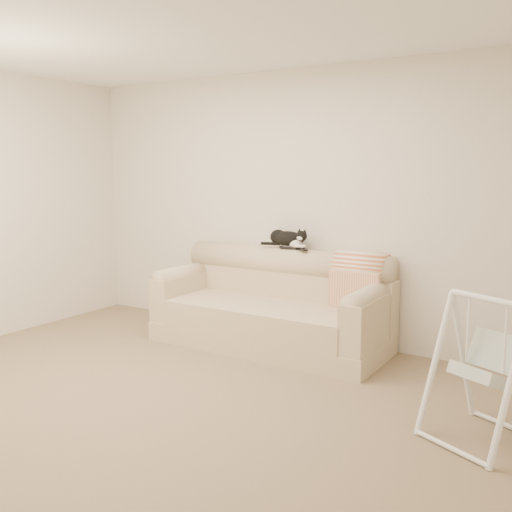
{
  "coord_description": "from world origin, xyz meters",
  "views": [
    {
      "loc": [
        2.62,
        -2.93,
        1.64
      ],
      "look_at": [
        -0.01,
        1.27,
        0.9
      ],
      "focal_mm": 40.0,
      "sensor_mm": 36.0,
      "label": 1
    }
  ],
  "objects": [
    {
      "name": "remote_b",
      "position": [
        0.15,
        1.82,
        0.91
      ],
      "size": [
        0.16,
        0.15,
        0.02
      ],
      "color": "black",
      "rests_on": "sofa"
    },
    {
      "name": "room_shell",
      "position": [
        0.0,
        0.0,
        1.53
      ],
      "size": [
        5.04,
        4.04,
        2.6
      ],
      "color": "beige",
      "rests_on": "ground"
    },
    {
      "name": "sofa",
      "position": [
        -0.04,
        1.62,
        0.35
      ],
      "size": [
        2.2,
        0.93,
        0.9
      ],
      "color": "tan",
      "rests_on": "ground"
    },
    {
      "name": "baby_swing",
      "position": [
        2.04,
        0.62,
        0.45
      ],
      "size": [
        0.75,
        0.77,
        0.91
      ],
      "color": "white",
      "rests_on": "ground"
    },
    {
      "name": "throw_blanket",
      "position": [
        0.74,
        1.84,
        0.72
      ],
      "size": [
        0.47,
        0.38,
        0.58
      ],
      "color": "#CE5C32",
      "rests_on": "sofa"
    },
    {
      "name": "tuxedo_cat",
      "position": [
        -0.03,
        1.87,
        0.99
      ],
      "size": [
        0.49,
        0.19,
        0.19
      ],
      "color": "black",
      "rests_on": "sofa"
    },
    {
      "name": "ground_plane",
      "position": [
        0.0,
        0.0,
        0.0
      ],
      "size": [
        5.0,
        5.0,
        0.0
      ],
      "primitive_type": "plane",
      "color": "#79634C",
      "rests_on": "ground"
    },
    {
      "name": "remote_a",
      "position": [
        -0.0,
        1.84,
        0.91
      ],
      "size": [
        0.18,
        0.06,
        0.03
      ],
      "color": "black",
      "rests_on": "sofa"
    }
  ]
}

